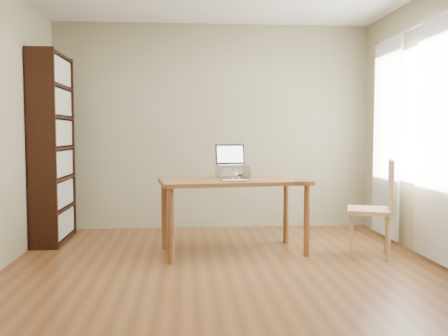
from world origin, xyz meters
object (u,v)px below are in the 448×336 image
at_px(laptop, 232,160).
at_px(chair, 377,204).
at_px(desk, 233,189).
at_px(cat, 235,173).
at_px(bookshelf, 53,148).
at_px(keyboard, 235,181).

distance_m(laptop, chair, 1.52).
height_order(desk, cat, cat).
distance_m(bookshelf, cat, 2.09).
xyz_separation_m(bookshelf, cat, (1.99, -0.59, -0.24)).
bearing_deg(bookshelf, cat, -16.42).
bearing_deg(cat, desk, -100.26).
xyz_separation_m(bookshelf, keyboard, (1.95, -0.92, -0.29)).
bearing_deg(chair, cat, -175.57).
bearing_deg(desk, cat, 68.63).
distance_m(laptop, cat, 0.13).
relative_size(desk, laptop, 4.65).
distance_m(bookshelf, keyboard, 2.18).
height_order(laptop, keyboard, laptop).
xyz_separation_m(desk, cat, (0.03, 0.11, 0.15)).
bearing_deg(keyboard, chair, -4.56).
height_order(laptop, cat, laptop).
relative_size(desk, chair, 1.61).
xyz_separation_m(keyboard, cat, (0.03, 0.33, 0.05)).
relative_size(desk, keyboard, 5.70).
height_order(laptop, chair, laptop).
distance_m(cat, chair, 1.45).
bearing_deg(cat, chair, -11.55).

